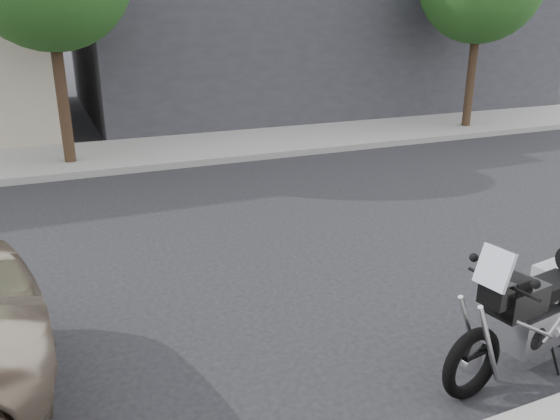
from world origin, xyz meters
The scene contains 4 objects.
ground centered at (0.00, 0.00, 0.00)m, with size 120.00×120.00×0.00m, color black.
far_sidewalk centered at (0.00, -6.50, 0.07)m, with size 44.00×3.00×0.15m, color gray.
far_building_dark centered at (-7.00, -13.50, 3.50)m, with size 16.00×11.00×7.00m.
motorcycle centered at (-1.50, 3.43, 0.58)m, with size 2.13×0.88×1.35m.
Camera 1 is at (2.41, 6.54, 3.06)m, focal length 35.00 mm.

